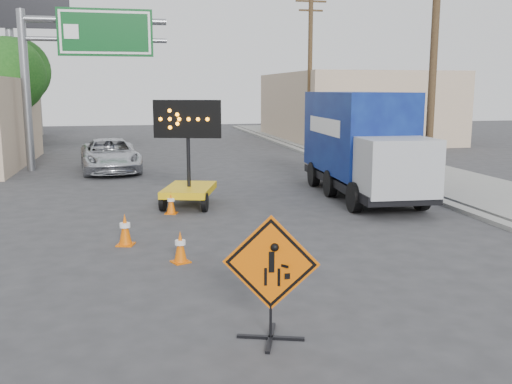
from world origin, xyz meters
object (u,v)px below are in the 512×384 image
object	(u,v)px
construction_sign	(271,275)
box_truck	(361,150)
arrow_board	(189,183)
pickup_truck	(110,155)

from	to	relation	value
construction_sign	box_truck	size ratio (longest dim) A/B	0.25
construction_sign	box_truck	bearing A→B (deg)	80.12
construction_sign	arrow_board	size ratio (longest dim) A/B	0.56
pickup_truck	box_truck	xyz separation A→B (m)	(8.30, -7.64, 0.84)
arrow_board	construction_sign	bearing A→B (deg)	-71.76
pickup_truck	box_truck	size ratio (longest dim) A/B	0.70
pickup_truck	construction_sign	bearing A→B (deg)	-86.83
construction_sign	arrow_board	distance (m)	9.64
box_truck	pickup_truck	bearing A→B (deg)	140.43
construction_sign	pickup_truck	world-z (taller)	construction_sign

